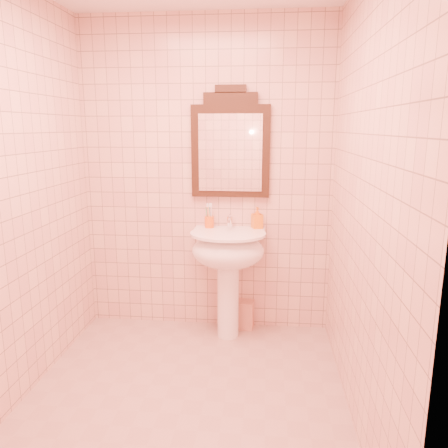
# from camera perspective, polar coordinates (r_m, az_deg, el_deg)

# --- Properties ---
(floor) EXTENTS (2.20, 2.20, 0.00)m
(floor) POSITION_cam_1_polar(r_m,az_deg,el_deg) (2.93, -5.22, -21.90)
(floor) COLOR tan
(floor) RESTS_ON ground
(back_wall) EXTENTS (2.00, 0.02, 2.50)m
(back_wall) POSITION_cam_1_polar(r_m,az_deg,el_deg) (3.52, -2.30, 5.97)
(back_wall) COLOR beige
(back_wall) RESTS_ON floor
(pedestal_sink) EXTENTS (0.58, 0.58, 0.86)m
(pedestal_sink) POSITION_cam_1_polar(r_m,az_deg,el_deg) (3.40, 0.53, -4.41)
(pedestal_sink) COLOR white
(pedestal_sink) RESTS_ON floor
(faucet) EXTENTS (0.04, 0.16, 0.11)m
(faucet) POSITION_cam_1_polar(r_m,az_deg,el_deg) (3.47, 0.73, 0.33)
(faucet) COLOR white
(faucet) RESTS_ON pedestal_sink
(mirror) EXTENTS (0.61, 0.06, 0.86)m
(mirror) POSITION_cam_1_polar(r_m,az_deg,el_deg) (3.45, 0.85, 10.10)
(mirror) COLOR black
(mirror) RESTS_ON back_wall
(toothbrush_cup) EXTENTS (0.07, 0.07, 0.17)m
(toothbrush_cup) POSITION_cam_1_polar(r_m,az_deg,el_deg) (3.50, -1.94, 0.31)
(toothbrush_cup) COLOR #DE5D12
(toothbrush_cup) RESTS_ON pedestal_sink
(soap_dispenser) EXTENTS (0.10, 0.10, 0.17)m
(soap_dispenser) POSITION_cam_1_polar(r_m,az_deg,el_deg) (3.48, 4.35, 0.82)
(soap_dispenser) COLOR orange
(soap_dispenser) RESTS_ON pedestal_sink
(towel) EXTENTS (0.21, 0.15, 0.24)m
(towel) POSITION_cam_1_polar(r_m,az_deg,el_deg) (3.74, 2.33, -11.68)
(towel) COLOR tan
(towel) RESTS_ON floor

